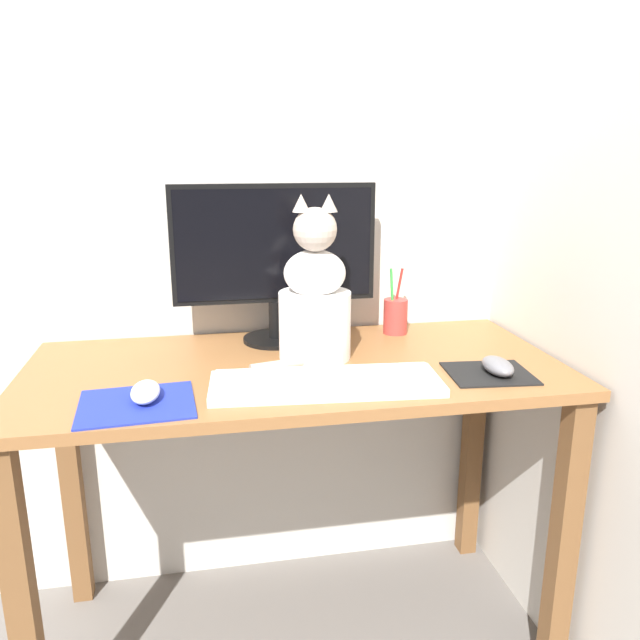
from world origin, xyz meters
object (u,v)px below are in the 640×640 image
(monitor, at_px, (275,254))
(cat, at_px, (315,299))
(pen_cup, at_px, (395,316))
(keyboard, at_px, (326,383))
(computer_mouse_right, at_px, (498,366))
(computer_mouse_left, at_px, (145,392))

(monitor, height_order, cat, monitor)
(pen_cup, bearing_deg, monitor, -178.10)
(monitor, relative_size, keyboard, 1.04)
(monitor, relative_size, computer_mouse_right, 4.93)
(computer_mouse_right, distance_m, cat, 0.44)
(computer_mouse_left, distance_m, pen_cup, 0.72)
(keyboard, height_order, pen_cup, pen_cup)
(keyboard, bearing_deg, cat, 90.93)
(computer_mouse_left, xyz_separation_m, cat, (0.37, 0.20, 0.12))
(keyboard, xyz_separation_m, computer_mouse_right, (0.38, 0.00, 0.01))
(monitor, relative_size, cat, 1.33)
(pen_cup, bearing_deg, computer_mouse_left, -149.82)
(keyboard, relative_size, pen_cup, 2.76)
(keyboard, xyz_separation_m, cat, (0.01, 0.20, 0.13))
(keyboard, relative_size, cat, 1.27)
(monitor, relative_size, computer_mouse_left, 4.63)
(computer_mouse_right, xyz_separation_m, cat, (-0.37, 0.19, 0.12))
(monitor, bearing_deg, computer_mouse_right, -37.89)
(monitor, distance_m, computer_mouse_left, 0.51)
(pen_cup, bearing_deg, computer_mouse_right, -71.20)
(computer_mouse_left, relative_size, pen_cup, 0.62)
(cat, xyz_separation_m, pen_cup, (0.25, 0.16, -0.09))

